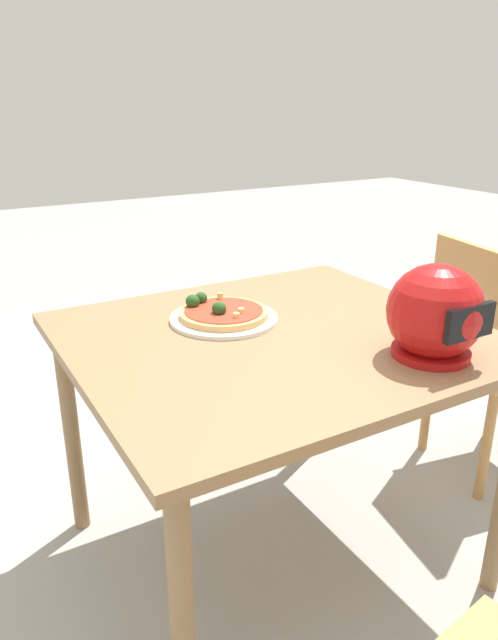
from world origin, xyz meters
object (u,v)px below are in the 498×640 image
Objects in this scene: dining_table at (275,361)px; pizza at (221,312)px; motorcycle_helmet at (435,314)px; chair_side at (483,349)px.

pizza is (0.08, -0.17, 0.11)m from dining_table.
chair_side is at bearing -152.85° from motorcycle_helmet.
chair_side reaches higher than pizza.
chair_side is at bearing -179.08° from dining_table.
motorcycle_helmet is at bearing 124.45° from pizza.
motorcycle_helmet is 0.26× the size of chair_side.
motorcycle_helmet reaches higher than dining_table.
dining_table is at bearing -51.81° from motorcycle_helmet.
dining_table is 0.45m from motorcycle_helmet.
chair_side reaches higher than dining_table.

